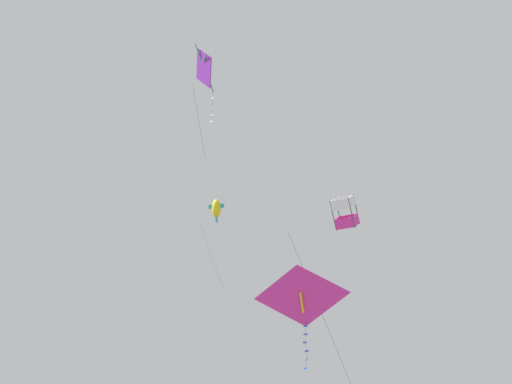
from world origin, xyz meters
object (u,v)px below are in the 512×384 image
object	(u,v)px
kite_fish_mid_left	(216,209)
kite_diamond_near_left	(204,68)
kite_box_near_right	(345,214)
kite_delta_low_drifter	(302,296)

from	to	relation	value
kite_fish_mid_left	kite_diamond_near_left	xyz separation A→B (m)	(15.54, -1.33, 1.83)
kite_box_near_right	kite_diamond_near_left	xyz separation A→B (m)	(-2.95, -6.23, 8.95)
kite_delta_low_drifter	kite_fish_mid_left	world-z (taller)	kite_fish_mid_left
kite_delta_low_drifter	kite_box_near_right	bearing A→B (deg)	-5.49
kite_box_near_right	kite_delta_low_drifter	distance (m)	3.93
kite_delta_low_drifter	kite_diamond_near_left	xyz separation A→B (m)	(-1.96, -4.45, 12.31)
kite_fish_mid_left	kite_diamond_near_left	size ratio (longest dim) A/B	1.15
kite_box_near_right	kite_fish_mid_left	distance (m)	20.41
kite_fish_mid_left	kite_diamond_near_left	world-z (taller)	kite_diamond_near_left
kite_box_near_right	kite_fish_mid_left	bearing A→B (deg)	138.31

